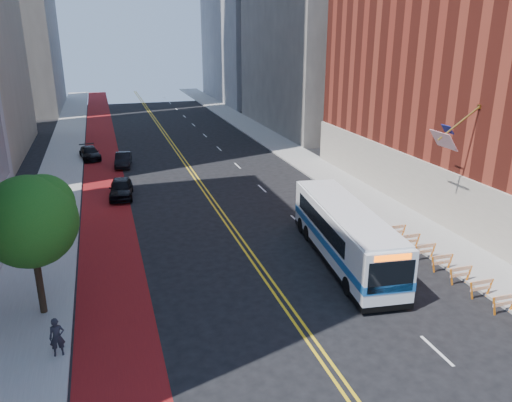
{
  "coord_description": "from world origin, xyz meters",
  "views": [
    {
      "loc": [
        -7.83,
        -16.82,
        12.81
      ],
      "look_at": [
        -0.1,
        8.0,
        3.93
      ],
      "focal_mm": 35.0,
      "sensor_mm": 36.0,
      "label": 1
    }
  ],
  "objects_px": {
    "car_a": "(121,188)",
    "pedestrian": "(57,337)",
    "car_c": "(90,153)",
    "transit_bus": "(344,233)",
    "street_tree": "(31,218)",
    "car_b": "(123,160)"
  },
  "relations": [
    {
      "from": "car_c",
      "to": "pedestrian",
      "type": "relative_size",
      "value": 2.65
    },
    {
      "from": "street_tree",
      "to": "car_b",
      "type": "bearing_deg",
      "value": 79.29
    },
    {
      "from": "transit_bus",
      "to": "car_a",
      "type": "bearing_deg",
      "value": 132.88
    },
    {
      "from": "pedestrian",
      "to": "car_b",
      "type": "bearing_deg",
      "value": 79.58
    },
    {
      "from": "car_b",
      "to": "car_c",
      "type": "relative_size",
      "value": 0.93
    },
    {
      "from": "transit_bus",
      "to": "car_b",
      "type": "relative_size",
      "value": 2.97
    },
    {
      "from": "transit_bus",
      "to": "car_a",
      "type": "xyz_separation_m",
      "value": [
        -11.83,
        16.0,
        -0.96
      ]
    },
    {
      "from": "street_tree",
      "to": "car_b",
      "type": "relative_size",
      "value": 1.63
    },
    {
      "from": "transit_bus",
      "to": "car_a",
      "type": "height_order",
      "value": "transit_bus"
    },
    {
      "from": "street_tree",
      "to": "car_a",
      "type": "distance_m",
      "value": 18.18
    },
    {
      "from": "car_a",
      "to": "car_c",
      "type": "relative_size",
      "value": 1.01
    },
    {
      "from": "street_tree",
      "to": "car_c",
      "type": "xyz_separation_m",
      "value": [
        1.94,
        31.28,
        -4.27
      ]
    },
    {
      "from": "car_c",
      "to": "pedestrian",
      "type": "xyz_separation_m",
      "value": [
        -1.1,
        -35.09,
        0.34
      ]
    },
    {
      "from": "car_b",
      "to": "pedestrian",
      "type": "distance_m",
      "value": 31.23
    },
    {
      "from": "street_tree",
      "to": "transit_bus",
      "type": "height_order",
      "value": "street_tree"
    },
    {
      "from": "car_b",
      "to": "car_c",
      "type": "bearing_deg",
      "value": 134.33
    },
    {
      "from": "pedestrian",
      "to": "car_a",
      "type": "bearing_deg",
      "value": 77.79
    },
    {
      "from": "car_a",
      "to": "car_b",
      "type": "distance_m",
      "value": 10.01
    },
    {
      "from": "transit_bus",
      "to": "car_c",
      "type": "height_order",
      "value": "transit_bus"
    },
    {
      "from": "car_c",
      "to": "transit_bus",
      "type": "bearing_deg",
      "value": -73.38
    },
    {
      "from": "car_a",
      "to": "pedestrian",
      "type": "relative_size",
      "value": 2.68
    },
    {
      "from": "car_b",
      "to": "car_a",
      "type": "bearing_deg",
      "value": -87.21
    }
  ]
}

